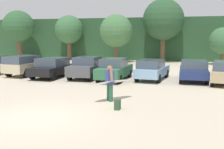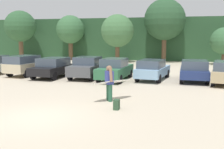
# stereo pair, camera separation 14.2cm
# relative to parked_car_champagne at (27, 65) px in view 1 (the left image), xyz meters

# --- Properties ---
(ground_plane) EXTENTS (120.00, 120.00, 0.00)m
(ground_plane) POSITION_rel_parked_car_champagne_xyz_m (6.85, -10.71, -0.89)
(ground_plane) COLOR beige
(hillside_ridge) EXTENTS (108.00, 12.00, 5.73)m
(hillside_ridge) POSITION_rel_parked_car_champagne_xyz_m (6.85, 22.46, 1.98)
(hillside_ridge) COLOR #284C2D
(hillside_ridge) RESTS_ON ground_plane
(tree_ridge_back) EXTENTS (4.28, 4.28, 6.76)m
(tree_ridge_back) POSITION_rel_parked_car_champagne_xyz_m (-9.35, 13.72, 3.69)
(tree_ridge_back) COLOR brown
(tree_ridge_back) RESTS_ON ground_plane
(tree_center_left) EXTENTS (3.85, 3.85, 6.09)m
(tree_center_left) POSITION_rel_parked_car_champagne_xyz_m (-2.50, 15.09, 3.23)
(tree_center_left) COLOR brown
(tree_center_left) RESTS_ON ground_plane
(tree_far_right) EXTENTS (4.05, 4.05, 5.93)m
(tree_far_right) POSITION_rel_parked_car_champagne_xyz_m (4.61, 12.98, 2.99)
(tree_far_right) COLOR brown
(tree_far_right) RESTS_ON ground_plane
(tree_center) EXTENTS (5.14, 5.14, 7.88)m
(tree_center) POSITION_rel_parked_car_champagne_xyz_m (10.18, 15.01, 4.39)
(tree_center) COLOR brown
(tree_center) RESTS_ON ground_plane
(tree_left) EXTENTS (3.05, 3.05, 4.24)m
(tree_left) POSITION_rel_parked_car_champagne_xyz_m (16.94, 12.74, 1.81)
(tree_left) COLOR brown
(tree_left) RESTS_ON ground_plane
(parked_car_champagne) EXTENTS (2.47, 4.84, 1.67)m
(parked_car_champagne) POSITION_rel_parked_car_champagne_xyz_m (0.00, 0.00, 0.00)
(parked_car_champagne) COLOR beige
(parked_car_champagne) RESTS_ON ground_plane
(parked_car_black) EXTENTS (2.14, 4.43, 1.54)m
(parked_car_black) POSITION_rel_parked_car_champagne_xyz_m (2.55, -0.58, -0.08)
(parked_car_black) COLOR black
(parked_car_black) RESTS_ON ground_plane
(parked_car_dark_gray) EXTENTS (1.94, 3.98, 1.65)m
(parked_car_dark_gray) POSITION_rel_parked_car_champagne_xyz_m (5.33, -0.39, -0.04)
(parked_car_dark_gray) COLOR #4C4F54
(parked_car_dark_gray) RESTS_ON ground_plane
(parked_car_forest_green) EXTENTS (1.96, 4.69, 1.62)m
(parked_car_forest_green) POSITION_rel_parked_car_champagne_xyz_m (7.62, -0.76, -0.07)
(parked_car_forest_green) COLOR #2D6642
(parked_car_forest_green) RESTS_ON ground_plane
(parked_car_sky_blue) EXTENTS (2.35, 4.46, 1.53)m
(parked_car_sky_blue) POSITION_rel_parked_car_champagne_xyz_m (10.31, -0.04, -0.09)
(parked_car_sky_blue) COLOR #84ADD1
(parked_car_sky_blue) RESTS_ON ground_plane
(parked_car_navy) EXTENTS (2.00, 4.51, 1.54)m
(parked_car_navy) POSITION_rel_parked_car_champagne_xyz_m (13.27, 0.16, -0.08)
(parked_car_navy) COLOR navy
(parked_car_navy) RESTS_ON ground_plane
(person_adult) EXTENTS (0.53, 0.68, 1.78)m
(person_adult) POSITION_rel_parked_car_champagne_xyz_m (8.91, -7.29, 0.12)
(person_adult) COLOR #26593F
(person_adult) RESTS_ON ground_plane
(surfboard_white) EXTENTS (1.99, 2.19, 0.29)m
(surfboard_white) POSITION_rel_parked_car_champagne_xyz_m (9.00, -7.14, 0.05)
(surfboard_white) COLOR white
(backpack_dropped) EXTENTS (0.24, 0.34, 0.45)m
(backpack_dropped) POSITION_rel_parked_car_champagne_xyz_m (9.64, -8.79, -0.66)
(backpack_dropped) COLOR #2D4C33
(backpack_dropped) RESTS_ON ground_plane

